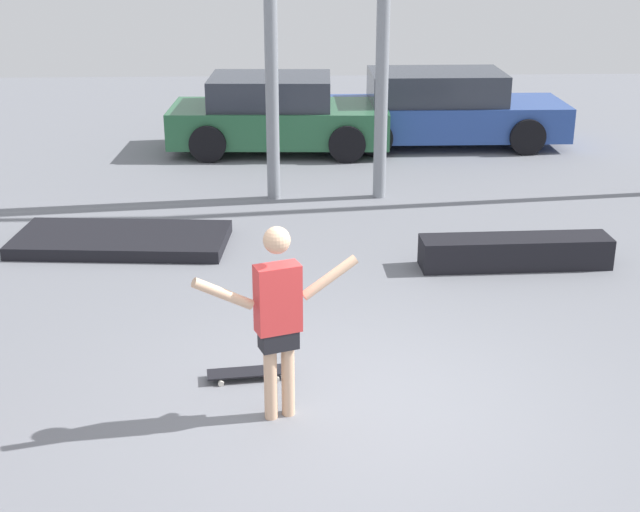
# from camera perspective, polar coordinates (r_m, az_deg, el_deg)

# --- Properties ---
(ground_plane) EXTENTS (36.00, 36.00, 0.00)m
(ground_plane) POSITION_cam_1_polar(r_m,az_deg,el_deg) (8.15, 2.50, -9.52)
(ground_plane) COLOR slate
(skateboarder) EXTENTS (1.41, 0.58, 1.76)m
(skateboarder) POSITION_cam_1_polar(r_m,az_deg,el_deg) (7.53, -2.70, -3.64)
(skateboarder) COLOR #DBAD89
(skateboarder) RESTS_ON ground_plane
(skateboard) EXTENTS (0.79, 0.32, 0.08)m
(skateboard) POSITION_cam_1_polar(r_m,az_deg,el_deg) (8.57, -4.64, -7.44)
(skateboard) COLOR black
(skateboard) RESTS_ON ground_plane
(grind_box) EXTENTS (2.40, 0.56, 0.39)m
(grind_box) POSITION_cam_1_polar(r_m,az_deg,el_deg) (11.43, 12.37, 0.26)
(grind_box) COLOR black
(grind_box) RESTS_ON ground_plane
(manual_pad) EXTENTS (2.90, 1.51, 0.16)m
(manual_pad) POSITION_cam_1_polar(r_m,az_deg,el_deg) (12.21, -12.58, 1.03)
(manual_pad) COLOR black
(manual_pad) RESTS_ON ground_plane
(parked_car_green) EXTENTS (4.10, 2.10, 1.39)m
(parked_car_green) POSITION_cam_1_polar(r_m,az_deg,el_deg) (16.86, -2.77, 9.01)
(parked_car_green) COLOR #28603D
(parked_car_green) RESTS_ON ground_plane
(parked_car_blue) EXTENTS (4.57, 1.91, 1.41)m
(parked_car_blue) POSITION_cam_1_polar(r_m,az_deg,el_deg) (17.46, 7.80, 9.27)
(parked_car_blue) COLOR #284793
(parked_car_blue) RESTS_ON ground_plane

